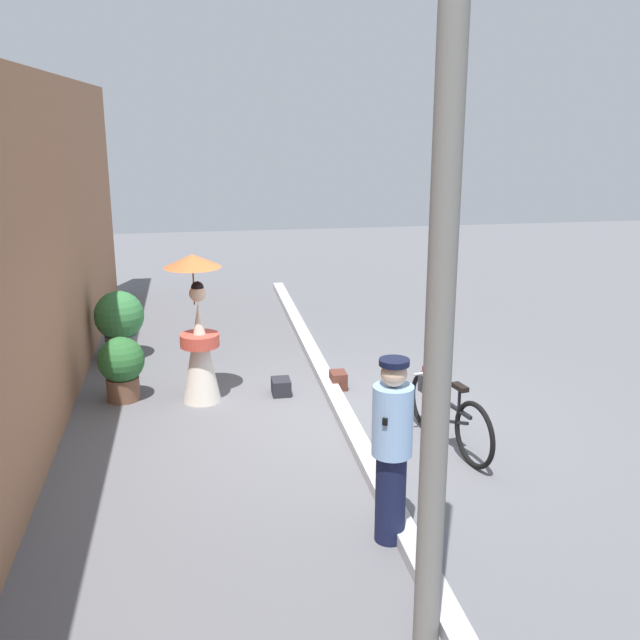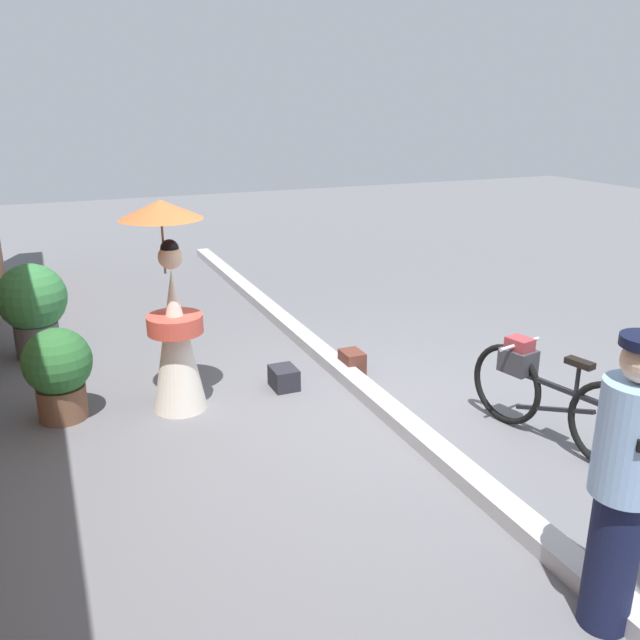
# 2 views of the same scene
# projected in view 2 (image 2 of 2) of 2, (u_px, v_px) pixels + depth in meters

# --- Properties ---
(ground_plane) EXTENTS (30.00, 30.00, 0.00)m
(ground_plane) POSITION_uv_depth(u_px,v_px,m) (389.00, 416.00, 5.90)
(ground_plane) COLOR slate
(sidewalk_curb) EXTENTS (14.00, 0.20, 0.12)m
(sidewalk_curb) POSITION_uv_depth(u_px,v_px,m) (390.00, 410.00, 5.88)
(sidewalk_curb) COLOR #B2B2B7
(sidewalk_curb) RESTS_ON ground_plane
(bicycle_near_officer) EXTENTS (1.65, 0.53, 0.80)m
(bicycle_near_officer) POSITION_uv_depth(u_px,v_px,m) (547.00, 392.00, 5.37)
(bicycle_near_officer) COLOR black
(bicycle_near_officer) RESTS_ON ground_plane
(person_officer) EXTENTS (0.34, 0.34, 1.64)m
(person_officer) POSITION_uv_depth(u_px,v_px,m) (624.00, 481.00, 3.31)
(person_officer) COLOR #141938
(person_officer) RESTS_ON ground_plane
(person_with_parasol) EXTENTS (0.70, 0.70, 1.89)m
(person_with_parasol) POSITION_uv_depth(u_px,v_px,m) (173.00, 313.00, 5.80)
(person_with_parasol) COLOR silver
(person_with_parasol) RESTS_ON ground_plane
(potted_plant_by_door) EXTENTS (0.75, 0.73, 1.02)m
(potted_plant_by_door) POSITION_uv_depth(u_px,v_px,m) (34.00, 304.00, 7.17)
(potted_plant_by_door) COLOR #59595B
(potted_plant_by_door) RESTS_ON ground_plane
(potted_plant_small) EXTENTS (0.60, 0.59, 0.83)m
(potted_plant_small) POSITION_uv_depth(u_px,v_px,m) (59.00, 369.00, 5.76)
(potted_plant_small) COLOR brown
(potted_plant_small) RESTS_ON ground_plane
(backpack_on_pavement) EXTENTS (0.30, 0.24, 0.21)m
(backpack_on_pavement) POSITION_uv_depth(u_px,v_px,m) (285.00, 377.00, 6.46)
(backpack_on_pavement) COLOR #26262D
(backpack_on_pavement) RESTS_ON ground_plane
(backpack_spare) EXTENTS (0.27, 0.20, 0.23)m
(backpack_spare) POSITION_uv_depth(u_px,v_px,m) (353.00, 361.00, 6.82)
(backpack_spare) COLOR #592D23
(backpack_spare) RESTS_ON ground_plane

